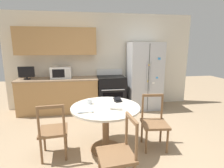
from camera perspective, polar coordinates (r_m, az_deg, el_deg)
name	(u,v)px	position (r m, az deg, el deg)	size (l,w,h in m)	color
ground_plane	(121,160)	(2.93, 2.98, -23.47)	(14.00, 14.00, 0.00)	#9E8466
back_wall	(92,57)	(4.94, -6.71, 8.90)	(5.20, 0.44, 2.60)	silver
kitchen_counter	(59,95)	(4.84, -16.86, -3.48)	(2.03, 0.64, 0.90)	#AD7F4C
refrigerator	(144,76)	(4.91, 10.43, 2.56)	(0.88, 0.71, 1.82)	#B2B5BA
oven_range	(111,93)	(4.81, -0.32, -2.82)	(0.72, 0.68, 1.08)	black
microwave	(61,72)	(4.75, -16.25, 3.65)	(0.52, 0.36, 0.30)	white
countertop_tv	(26,73)	(4.85, -26.15, 3.37)	(0.38, 0.16, 0.32)	black
dining_table	(106,116)	(2.90, -2.10, -10.36)	(1.11, 1.11, 0.76)	beige
dining_chair_right	(154,123)	(3.12, 13.60, -12.28)	(0.47, 0.47, 0.90)	brown
dining_chair_near	(118,155)	(2.26, 2.04, -22.03)	(0.46, 0.46, 0.90)	brown
dining_chair_left	(53,131)	(2.92, -18.61, -14.37)	(0.45, 0.45, 0.90)	brown
candle_glass	(89,102)	(2.97, -7.37, -5.75)	(0.09, 0.09, 0.09)	silver
folded_napkin	(116,108)	(2.69, 1.24, -7.84)	(0.20, 0.12, 0.05)	silver
wallet	(118,100)	(3.07, 1.87, -5.25)	(0.15, 0.16, 0.07)	black
mail_stack	(85,109)	(2.72, -8.83, -8.09)	(0.25, 0.32, 0.02)	white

